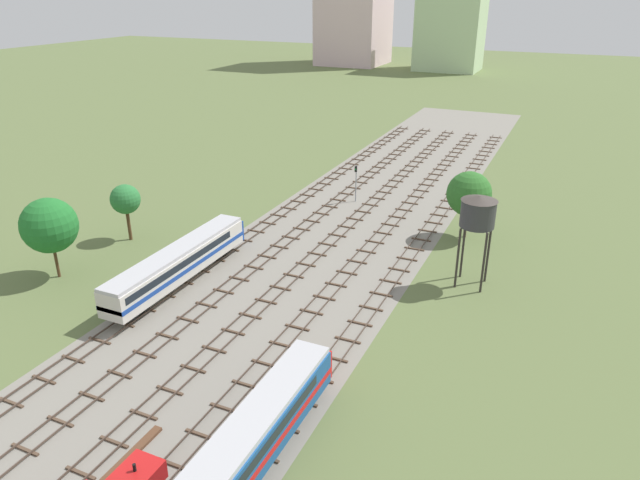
{
  "coord_description": "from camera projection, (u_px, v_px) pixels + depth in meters",
  "views": [
    {
      "loc": [
        25.27,
        -2.46,
        28.38
      ],
      "look_at": [
        0.0,
        53.33,
        1.5
      ],
      "focal_mm": 32.56,
      "sensor_mm": 36.0,
      "label": 1
    }
  ],
  "objects": [
    {
      "name": "ground_plane",
      "position": [
        329.0,
        243.0,
        69.72
      ],
      "size": [
        480.0,
        480.0,
        0.0
      ],
      "primitive_type": "plane",
      "color": "#5B6B3D"
    },
    {
      "name": "ballast_bed",
      "position": [
        329.0,
        243.0,
        69.72
      ],
      "size": [
        23.67,
        176.0,
        0.01
      ],
      "primitive_type": "cube",
      "color": "gray",
      "rests_on": "ground"
    },
    {
      "name": "track_far_left",
      "position": [
        262.0,
        227.0,
        74.21
      ],
      "size": [
        2.4,
        126.0,
        0.29
      ],
      "color": "#47382D",
      "rests_on": "ground"
    },
    {
      "name": "track_left",
      "position": [
        296.0,
        233.0,
        72.36
      ],
      "size": [
        2.4,
        126.0,
        0.29
      ],
      "color": "#47382D",
      "rests_on": "ground"
    },
    {
      "name": "track_centre_left",
      "position": [
        332.0,
        239.0,
        70.5
      ],
      "size": [
        2.4,
        126.0,
        0.29
      ],
      "color": "#47382D",
      "rests_on": "ground"
    },
    {
      "name": "track_centre",
      "position": [
        371.0,
        246.0,
        68.64
      ],
      "size": [
        2.4,
        126.0,
        0.29
      ],
      "color": "#47382D",
      "rests_on": "ground"
    },
    {
      "name": "track_centre_right",
      "position": [
        411.0,
        253.0,
        66.78
      ],
      "size": [
        2.4,
        126.0,
        0.29
      ],
      "color": "#47382D",
      "rests_on": "ground"
    },
    {
      "name": "diesel_railcar_centre_right_near",
      "position": [
        244.0,
        449.0,
        35.22
      ],
      "size": [
        2.96,
        20.5,
        3.8
      ],
      "color": "#194C8C",
      "rests_on": "ground"
    },
    {
      "name": "diesel_railcar_far_left_mid",
      "position": [
        179.0,
        262.0,
        59.08
      ],
      "size": [
        2.96,
        20.5,
        3.8
      ],
      "color": "beige",
      "rests_on": "ground"
    },
    {
      "name": "water_tower",
      "position": [
        478.0,
        213.0,
        57.01
      ],
      "size": [
        3.6,
        3.6,
        9.71
      ],
      "color": "#2D2826",
      "rests_on": "ground"
    },
    {
      "name": "signal_post_nearest",
      "position": [
        356.0,
        179.0,
        81.84
      ],
      "size": [
        0.28,
        0.47,
        5.37
      ],
      "color": "gray",
      "rests_on": "ground"
    },
    {
      "name": "lineside_tree_1",
      "position": [
        469.0,
        194.0,
        69.28
      ],
      "size": [
        5.36,
        5.36,
        8.3
      ],
      "color": "#4C331E",
      "rests_on": "ground"
    },
    {
      "name": "lineside_tree_3",
      "position": [
        125.0,
        200.0,
        68.72
      ],
      "size": [
        3.54,
        3.54,
        6.98
      ],
      "color": "#4C331E",
      "rests_on": "ground"
    },
    {
      "name": "lineside_tree_4",
      "position": [
        49.0,
        226.0,
        59.39
      ],
      "size": [
        5.75,
        5.75,
        8.75
      ],
      "color": "#4C331E",
      "rests_on": "ground"
    },
    {
      "name": "skyline_tower_1",
      "position": [
        451.0,
        22.0,
        206.5
      ],
      "size": [
        22.33,
        18.13,
        32.89
      ],
      "color": "#B8D4A2",
      "rests_on": "ground"
    },
    {
      "name": "spare_rail_bundle",
      "position": [
        107.0,
        478.0,
        36.28
      ],
      "size": [
        0.6,
        10.0,
        0.24
      ],
      "primitive_type": "cube",
      "color": "brown",
      "rests_on": "ground"
    }
  ]
}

